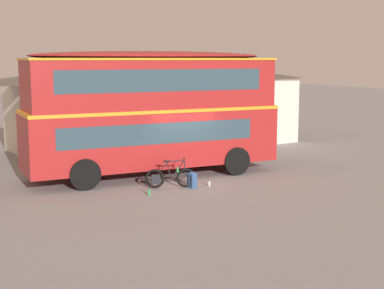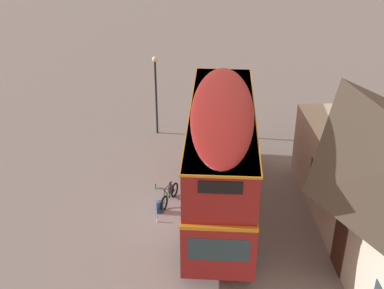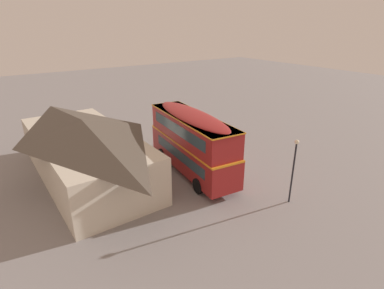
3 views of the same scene
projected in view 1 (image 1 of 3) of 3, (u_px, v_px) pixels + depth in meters
name	position (u px, v px, depth m)	size (l,w,h in m)	color
ground_plane	(183.00, 180.00, 21.43)	(120.00, 120.00, 0.00)	gray
double_decker_bus	(153.00, 108.00, 21.77)	(9.91, 3.44, 4.79)	black
touring_bicycle	(169.00, 177.00, 20.08)	(1.66, 0.81, 1.05)	black
backpack_on_ground	(192.00, 180.00, 20.10)	(0.33, 0.33, 0.58)	#2D4C7A
water_bottle_green_metal	(149.00, 192.00, 19.01)	(0.07, 0.07, 0.24)	green
water_bottle_clear_plastic	(209.00, 183.00, 20.41)	(0.07, 0.07, 0.22)	silver
pub_building	(157.00, 101.00, 29.62)	(14.67, 6.80, 4.54)	beige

